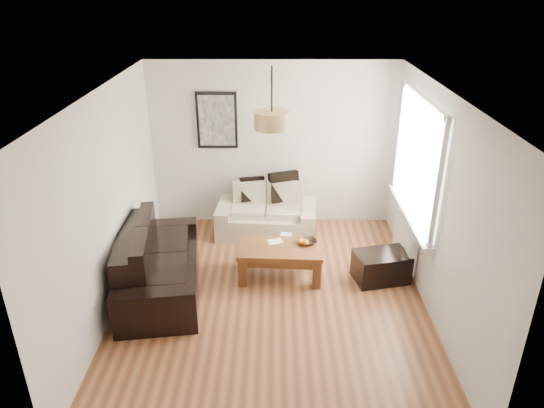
{
  "coord_description": "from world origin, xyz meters",
  "views": [
    {
      "loc": [
        0.04,
        -5.18,
        3.73
      ],
      "look_at": [
        0.0,
        0.6,
        1.05
      ],
      "focal_mm": 32.87,
      "sensor_mm": 36.0,
      "label": 1
    }
  ],
  "objects_px": {
    "sofa_leather": "(159,261)",
    "ottoman": "(381,267)",
    "coffee_table": "(280,262)",
    "loveseat_cream": "(266,211)"
  },
  "relations": [
    {
      "from": "sofa_leather",
      "to": "ottoman",
      "type": "relative_size",
      "value": 2.79
    },
    {
      "from": "coffee_table",
      "to": "ottoman",
      "type": "bearing_deg",
      "value": -2.84
    },
    {
      "from": "loveseat_cream",
      "to": "coffee_table",
      "type": "bearing_deg",
      "value": -77.18
    },
    {
      "from": "loveseat_cream",
      "to": "ottoman",
      "type": "relative_size",
      "value": 2.18
    },
    {
      "from": "loveseat_cream",
      "to": "sofa_leather",
      "type": "bearing_deg",
      "value": -127.16
    },
    {
      "from": "ottoman",
      "to": "loveseat_cream",
      "type": "bearing_deg",
      "value": 139.73
    },
    {
      "from": "loveseat_cream",
      "to": "sofa_leather",
      "type": "xyz_separation_m",
      "value": [
        -1.34,
        -1.56,
        0.04
      ]
    },
    {
      "from": "coffee_table",
      "to": "loveseat_cream",
      "type": "bearing_deg",
      "value": 99.34
    },
    {
      "from": "sofa_leather",
      "to": "ottoman",
      "type": "xyz_separation_m",
      "value": [
        2.88,
        0.25,
        -0.22
      ]
    },
    {
      "from": "coffee_table",
      "to": "ottoman",
      "type": "relative_size",
      "value": 1.6
    }
  ]
}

